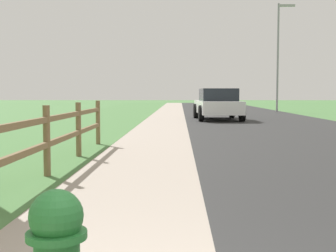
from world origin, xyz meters
TOP-DOWN VIEW (x-y plane):
  - ground_plane at (0.00, 25.00)m, footprint 120.00×120.00m
  - road_asphalt at (3.50, 27.00)m, footprint 7.00×66.00m
  - curb_concrete at (-3.00, 27.00)m, footprint 6.00×66.00m
  - grass_verge at (-4.50, 27.00)m, footprint 5.00×66.00m
  - rail_fence at (-2.37, 4.27)m, footprint 0.11×11.28m
  - parked_suv_white at (1.58, 20.78)m, footprint 2.30×4.77m
  - street_lamp at (6.56, 30.09)m, footprint 1.17×0.20m

SIDE VIEW (x-z plane):
  - ground_plane at x=0.00m, z-range 0.00..0.00m
  - road_asphalt at x=3.50m, z-range 0.00..0.01m
  - curb_concrete at x=-3.00m, z-range 0.00..0.01m
  - grass_verge at x=-4.50m, z-range 0.00..0.01m
  - rail_fence at x=-2.37m, z-range 0.09..1.20m
  - parked_suv_white at x=1.58m, z-range 0.01..1.54m
  - street_lamp at x=6.56m, z-range 0.62..8.05m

